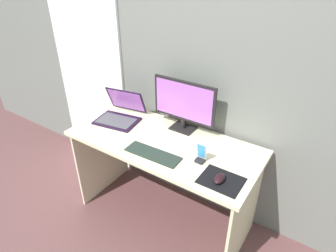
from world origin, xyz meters
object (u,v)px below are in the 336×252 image
keyboard_external (153,154)px  mouse (219,178)px  laptop (120,114)px  monitor (184,104)px  phone_in_dock (201,155)px

keyboard_external → mouse: 0.48m
laptop → mouse: laptop is taller
monitor → phone_in_dock: size_ratio=3.57×
keyboard_external → phone_in_dock: bearing=18.5°
laptop → mouse: size_ratio=3.74×
laptop → phone_in_dock: 0.81m
keyboard_external → monitor: bearing=88.5°
laptop → mouse: 1.01m
mouse → phone_in_dock: bearing=145.3°
mouse → phone_in_dock: (-0.18, 0.11, 0.03)m
monitor → mouse: bearing=-39.2°
keyboard_external → mouse: mouse is taller
keyboard_external → phone_in_dock: 0.32m
phone_in_dock → keyboard_external: bearing=-159.5°
monitor → phone_in_dock: 0.44m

